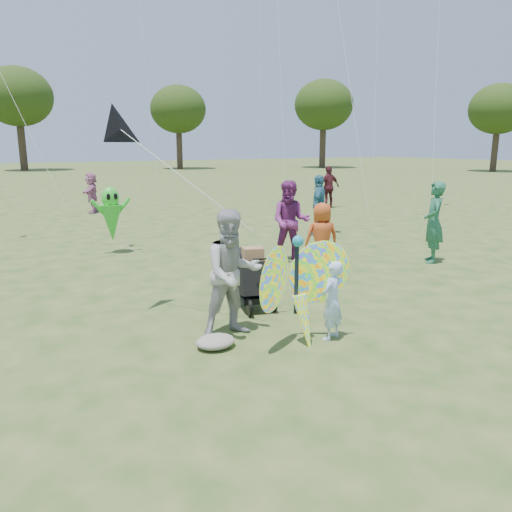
{
  "coord_description": "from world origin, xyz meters",
  "views": [
    {
      "loc": [
        -4.02,
        -5.02,
        2.8
      ],
      "look_at": [
        -0.2,
        1.5,
        1.1
      ],
      "focal_mm": 35.0,
      "sensor_mm": 36.0,
      "label": 1
    }
  ],
  "objects_px": {
    "crowd_h": "(329,187)",
    "alien_kite": "(111,217)",
    "crowd_e": "(290,221)",
    "butterfly_kite": "(300,290)",
    "adult_man": "(233,274)",
    "child_girl": "(332,300)",
    "crowd_j": "(92,192)",
    "jogging_stroller": "(250,274)",
    "crowd_c": "(319,205)",
    "crowd_f": "(434,222)",
    "crowd_a": "(322,238)"
  },
  "relations": [
    {
      "from": "crowd_h",
      "to": "alien_kite",
      "type": "xyz_separation_m",
      "value": [
        -10.89,
        -4.76,
        0.04
      ]
    },
    {
      "from": "crowd_e",
      "to": "butterfly_kite",
      "type": "xyz_separation_m",
      "value": [
        -2.82,
        -4.38,
        -0.18
      ]
    },
    {
      "from": "adult_man",
      "to": "crowd_e",
      "type": "bearing_deg",
      "value": 50.56
    },
    {
      "from": "child_girl",
      "to": "adult_man",
      "type": "relative_size",
      "value": 0.62
    },
    {
      "from": "crowd_j",
      "to": "jogging_stroller",
      "type": "xyz_separation_m",
      "value": [
        -0.5,
        -14.22,
        -0.22
      ]
    },
    {
      "from": "jogging_stroller",
      "to": "crowd_c",
      "type": "bearing_deg",
      "value": 60.11
    },
    {
      "from": "alien_kite",
      "to": "butterfly_kite",
      "type": "bearing_deg",
      "value": -84.81
    },
    {
      "from": "crowd_f",
      "to": "crowd_h",
      "type": "relative_size",
      "value": 1.05
    },
    {
      "from": "crowd_f",
      "to": "jogging_stroller",
      "type": "relative_size",
      "value": 1.74
    },
    {
      "from": "crowd_c",
      "to": "crowd_j",
      "type": "bearing_deg",
      "value": -103.92
    },
    {
      "from": "adult_man",
      "to": "jogging_stroller",
      "type": "height_order",
      "value": "adult_man"
    },
    {
      "from": "alien_kite",
      "to": "crowd_h",
      "type": "bearing_deg",
      "value": 23.61
    },
    {
      "from": "crowd_c",
      "to": "alien_kite",
      "type": "distance_m",
      "value": 6.33
    },
    {
      "from": "child_girl",
      "to": "crowd_c",
      "type": "distance_m",
      "value": 8.68
    },
    {
      "from": "crowd_e",
      "to": "crowd_h",
      "type": "height_order",
      "value": "crowd_e"
    },
    {
      "from": "child_girl",
      "to": "crowd_h",
      "type": "xyz_separation_m",
      "value": [
        9.7,
        12.29,
        0.34
      ]
    },
    {
      "from": "crowd_a",
      "to": "crowd_j",
      "type": "height_order",
      "value": "crowd_j"
    },
    {
      "from": "child_girl",
      "to": "crowd_h",
      "type": "distance_m",
      "value": 15.66
    },
    {
      "from": "crowd_a",
      "to": "jogging_stroller",
      "type": "distance_m",
      "value": 2.85
    },
    {
      "from": "child_girl",
      "to": "adult_man",
      "type": "xyz_separation_m",
      "value": [
        -1.16,
        0.88,
        0.36
      ]
    },
    {
      "from": "child_girl",
      "to": "alien_kite",
      "type": "bearing_deg",
      "value": -102.61
    },
    {
      "from": "jogging_stroller",
      "to": "alien_kite",
      "type": "relative_size",
      "value": 0.64
    },
    {
      "from": "crowd_f",
      "to": "crowd_a",
      "type": "bearing_deg",
      "value": -58.1
    },
    {
      "from": "child_girl",
      "to": "crowd_j",
      "type": "relative_size",
      "value": 0.71
    },
    {
      "from": "alien_kite",
      "to": "crowd_e",
      "type": "bearing_deg",
      "value": -41.27
    },
    {
      "from": "child_girl",
      "to": "crowd_f",
      "type": "relative_size",
      "value": 0.6
    },
    {
      "from": "butterfly_kite",
      "to": "alien_kite",
      "type": "xyz_separation_m",
      "value": [
        -0.68,
        7.45,
        0.17
      ]
    },
    {
      "from": "crowd_j",
      "to": "child_girl",
      "type": "bearing_deg",
      "value": 20.65
    },
    {
      "from": "adult_man",
      "to": "jogging_stroller",
      "type": "bearing_deg",
      "value": 53.58
    },
    {
      "from": "alien_kite",
      "to": "adult_man",
      "type": "bearing_deg",
      "value": -89.64
    },
    {
      "from": "child_girl",
      "to": "crowd_f",
      "type": "bearing_deg",
      "value": -174.78
    },
    {
      "from": "crowd_h",
      "to": "jogging_stroller",
      "type": "distance_m",
      "value": 14.47
    },
    {
      "from": "crowd_j",
      "to": "jogging_stroller",
      "type": "relative_size",
      "value": 1.48
    },
    {
      "from": "crowd_a",
      "to": "crowd_h",
      "type": "xyz_separation_m",
      "value": [
        7.47,
        9.16,
        0.15
      ]
    },
    {
      "from": "crowd_h",
      "to": "crowd_f",
      "type": "bearing_deg",
      "value": 66.46
    },
    {
      "from": "crowd_c",
      "to": "crowd_f",
      "type": "bearing_deg",
      "value": 48.56
    },
    {
      "from": "crowd_h",
      "to": "butterfly_kite",
      "type": "relative_size",
      "value": 1.05
    },
    {
      "from": "crowd_f",
      "to": "adult_man",
      "type": "bearing_deg",
      "value": -32.87
    },
    {
      "from": "adult_man",
      "to": "crowd_c",
      "type": "relative_size",
      "value": 1.01
    },
    {
      "from": "crowd_c",
      "to": "jogging_stroller",
      "type": "bearing_deg",
      "value": 1.17
    },
    {
      "from": "crowd_c",
      "to": "adult_man",
      "type": "bearing_deg",
      "value": 1.96
    },
    {
      "from": "jogging_stroller",
      "to": "alien_kite",
      "type": "bearing_deg",
      "value": 115.34
    },
    {
      "from": "crowd_f",
      "to": "crowd_j",
      "type": "distance_m",
      "value": 14.34
    },
    {
      "from": "adult_man",
      "to": "jogging_stroller",
      "type": "distance_m",
      "value": 1.33
    },
    {
      "from": "crowd_j",
      "to": "butterfly_kite",
      "type": "bearing_deg",
      "value": 18.79
    },
    {
      "from": "child_girl",
      "to": "crowd_f",
      "type": "xyz_separation_m",
      "value": [
        5.18,
        2.63,
        0.39
      ]
    },
    {
      "from": "butterfly_kite",
      "to": "child_girl",
      "type": "bearing_deg",
      "value": -8.3
    },
    {
      "from": "crowd_a",
      "to": "crowd_e",
      "type": "distance_m",
      "value": 1.34
    },
    {
      "from": "crowd_e",
      "to": "crowd_h",
      "type": "relative_size",
      "value": 1.05
    },
    {
      "from": "butterfly_kite",
      "to": "crowd_e",
      "type": "bearing_deg",
      "value": 57.24
    }
  ]
}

